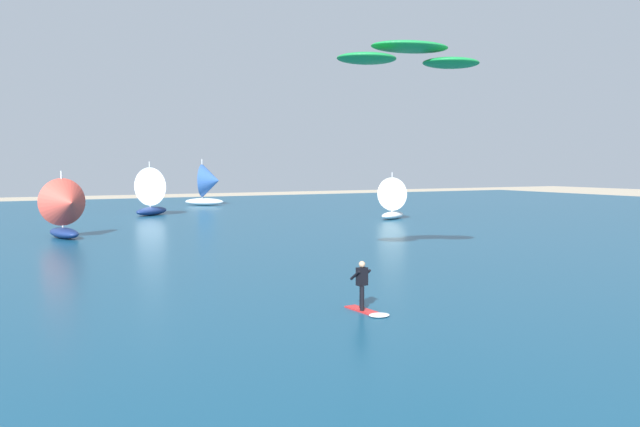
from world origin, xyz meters
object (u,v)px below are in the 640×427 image
Objects in this scene: kite at (410,55)px; sailboat_center_horizon at (155,190)px; kitesurfer at (365,294)px; sailboat_far_right at (209,184)px; sailboat_heeled_over at (395,197)px; sailboat_near_shore at (66,208)px.

kite is 1.37× the size of sailboat_center_horizon.
sailboat_far_right is (12.52, 56.42, 1.97)m from kitesurfer.
sailboat_far_right is (9.18, 11.62, 0.18)m from sailboat_center_horizon.
kite reaches higher than sailboat_far_right.
sailboat_near_shore is at bearing -173.30° from sailboat_heeled_over.
kitesurfer is 0.38× the size of sailboat_center_horizon.
sailboat_heeled_over is (15.60, 23.96, -7.87)m from kite.
sailboat_center_horizon is (-2.80, 38.52, -7.42)m from kite.
sailboat_heeled_over is (21.74, 30.23, 1.34)m from kitesurfer.
sailboat_near_shore is (-6.55, 26.91, 1.45)m from kitesurfer.
kitesurfer is at bearing -134.41° from kite.
sailboat_center_horizon is 0.93× the size of sailboat_far_right.
sailboat_far_right is 1.25× the size of sailboat_near_shore.
kite is 51.06m from sailboat_far_right.
kite is 1.28× the size of sailboat_far_right.
sailboat_center_horizon is 1.23× the size of sailboat_heeled_over.
kite is at bearing -58.40° from sailboat_near_shore.
sailboat_far_right is at bearing 51.70° from sailboat_center_horizon.
sailboat_near_shore reaches higher than sailboat_heeled_over.
sailboat_heeled_over is at bearing 6.70° from sailboat_near_shore.
sailboat_center_horizon is at bearing 85.73° from kitesurfer.
kite reaches higher than sailboat_heeled_over.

